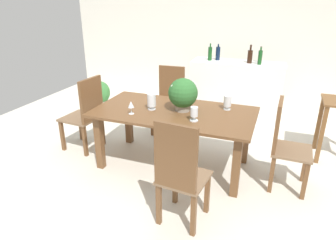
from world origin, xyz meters
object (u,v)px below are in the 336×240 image
at_px(chair_foot_end, 284,141).
at_px(flower_centerpiece, 183,94).
at_px(crystal_vase_left, 228,102).
at_px(wine_bottle_amber, 210,53).
at_px(kitchen_counter, 236,89).
at_px(wine_bottle_tall, 260,56).
at_px(dining_table, 174,119).
at_px(wine_bottle_dark, 260,57).
at_px(potted_plant_floor, 100,94).
at_px(wine_bottle_clear, 218,53).
at_px(crystal_vase_right, 194,113).
at_px(crystal_vase_center_near, 152,100).
at_px(chair_head_end, 87,111).
at_px(wine_glass, 131,105).
at_px(wine_bottle_green, 250,56).
at_px(chair_far_left, 170,97).
at_px(chair_near_right, 180,172).

distance_m(chair_foot_end, flower_centerpiece, 1.24).
xyz_separation_m(crystal_vase_left, wine_bottle_amber, (-0.64, 1.74, 0.25)).
xyz_separation_m(kitchen_counter, wine_bottle_amber, (-0.49, -0.03, 0.60)).
distance_m(crystal_vase_left, wine_bottle_tall, 1.91).
bearing_deg(wine_bottle_amber, dining_table, -88.34).
distance_m(wine_bottle_dark, potted_plant_floor, 2.96).
distance_m(wine_bottle_amber, potted_plant_floor, 2.18).
distance_m(chair_foot_end, wine_bottle_clear, 2.46).
bearing_deg(wine_bottle_tall, kitchen_counter, -161.74).
height_order(crystal_vase_right, wine_bottle_tall, wine_bottle_tall).
relative_size(dining_table, wine_bottle_tall, 7.32).
relative_size(wine_bottle_amber, wine_bottle_tall, 1.11).
bearing_deg(flower_centerpiece, crystal_vase_right, -50.62).
bearing_deg(wine_bottle_amber, kitchen_counter, 3.37).
distance_m(chair_foot_end, crystal_vase_center_near, 1.56).
height_order(chair_head_end, potted_plant_floor, chair_head_end).
height_order(crystal_vase_center_near, kitchen_counter, kitchen_counter).
bearing_deg(crystal_vase_left, wine_glass, -151.95).
bearing_deg(kitchen_counter, wine_bottle_tall, 18.26).
height_order(crystal_vase_right, wine_bottle_clear, wine_bottle_clear).
height_order(wine_bottle_amber, wine_bottle_green, wine_bottle_green).
distance_m(chair_head_end, chair_far_left, 1.31).
height_order(chair_head_end, crystal_vase_center_near, chair_head_end).
xyz_separation_m(dining_table, chair_head_end, (-1.25, -0.01, -0.06)).
bearing_deg(wine_bottle_clear, chair_head_end, -122.16).
xyz_separation_m(chair_near_right, wine_bottle_clear, (-0.35, 3.10, 0.51)).
bearing_deg(crystal_vase_right, crystal_vase_left, 60.72).
xyz_separation_m(dining_table, chair_foot_end, (1.26, 0.00, -0.08)).
height_order(crystal_vase_left, kitchen_counter, kitchen_counter).
relative_size(chair_near_right, wine_bottle_amber, 3.68).
bearing_deg(dining_table, wine_bottle_clear, 88.22).
relative_size(chair_foot_end, crystal_vase_right, 6.19).
bearing_deg(wine_bottle_amber, chair_foot_end, -56.59).
relative_size(wine_bottle_clear, potted_plant_floor, 0.52).
distance_m(flower_centerpiece, wine_bottle_green, 2.04).
distance_m(chair_head_end, crystal_vase_center_near, 1.02).
bearing_deg(kitchen_counter, chair_far_left, -130.30).
relative_size(chair_near_right, flower_centerpiece, 2.70).
bearing_deg(dining_table, wine_bottle_tall, 70.25).
bearing_deg(chair_foot_end, chair_head_end, 91.89).
distance_m(wine_bottle_amber, wine_bottle_tall, 0.84).
xyz_separation_m(chair_near_right, wine_glass, (-0.85, 0.75, 0.27)).
bearing_deg(wine_glass, chair_near_right, -41.41).
relative_size(chair_near_right, chair_head_end, 1.03).
bearing_deg(crystal_vase_left, wine_bottle_tall, 84.29).
distance_m(dining_table, crystal_vase_center_near, 0.35).
bearing_deg(chair_near_right, chair_foot_end, -123.95).
bearing_deg(kitchen_counter, dining_table, -101.88).
xyz_separation_m(wine_bottle_tall, potted_plant_floor, (-2.79, -0.66, -0.79)).
xyz_separation_m(crystal_vase_left, potted_plant_floor, (-2.60, 1.22, -0.56)).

